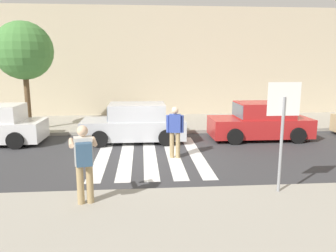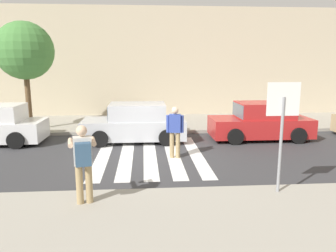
{
  "view_description": "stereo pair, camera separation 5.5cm",
  "coord_description": "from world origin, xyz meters",
  "px_view_note": "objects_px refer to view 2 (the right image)",
  "views": [
    {
      "loc": [
        -0.25,
        -10.75,
        3.15
      ],
      "look_at": [
        0.6,
        -0.2,
        1.1
      ],
      "focal_mm": 35.0,
      "sensor_mm": 36.0,
      "label": 1
    },
    {
      "loc": [
        -0.2,
        -10.75,
        3.15
      ],
      "look_at": [
        0.6,
        -0.2,
        1.1
      ],
      "focal_mm": 35.0,
      "sensor_mm": 36.0,
      "label": 2
    }
  ],
  "objects_px": {
    "photographer_with_backpack": "(83,158)",
    "parked_car_red": "(261,122)",
    "stop_sign": "(283,113)",
    "parked_car_silver": "(135,124)",
    "street_tree_west": "(24,51)",
    "pedestrian_crossing": "(175,129)"
  },
  "relations": [
    {
      "from": "pedestrian_crossing",
      "to": "parked_car_silver",
      "type": "bearing_deg",
      "value": 119.31
    },
    {
      "from": "stop_sign",
      "to": "photographer_with_backpack",
      "type": "bearing_deg",
      "value": -175.49
    },
    {
      "from": "parked_car_silver",
      "to": "street_tree_west",
      "type": "xyz_separation_m",
      "value": [
        -4.82,
        2.06,
        2.93
      ]
    },
    {
      "from": "parked_car_red",
      "to": "stop_sign",
      "type": "bearing_deg",
      "value": -106.13
    },
    {
      "from": "stop_sign",
      "to": "pedestrian_crossing",
      "type": "height_order",
      "value": "stop_sign"
    },
    {
      "from": "parked_car_silver",
      "to": "street_tree_west",
      "type": "distance_m",
      "value": 6.0
    },
    {
      "from": "pedestrian_crossing",
      "to": "parked_car_red",
      "type": "bearing_deg",
      "value": 32.74
    },
    {
      "from": "photographer_with_backpack",
      "to": "parked_car_silver",
      "type": "relative_size",
      "value": 0.42
    },
    {
      "from": "pedestrian_crossing",
      "to": "parked_car_silver",
      "type": "xyz_separation_m",
      "value": [
        -1.38,
        2.46,
        -0.25
      ]
    },
    {
      "from": "photographer_with_backpack",
      "to": "street_tree_west",
      "type": "xyz_separation_m",
      "value": [
        -3.87,
        8.32,
        2.48
      ]
    },
    {
      "from": "pedestrian_crossing",
      "to": "parked_car_silver",
      "type": "relative_size",
      "value": 0.42
    },
    {
      "from": "stop_sign",
      "to": "photographer_with_backpack",
      "type": "height_order",
      "value": "stop_sign"
    },
    {
      "from": "photographer_with_backpack",
      "to": "parked_car_red",
      "type": "bearing_deg",
      "value": 45.44
    },
    {
      "from": "photographer_with_backpack",
      "to": "parked_car_red",
      "type": "distance_m",
      "value": 8.79
    },
    {
      "from": "parked_car_silver",
      "to": "photographer_with_backpack",
      "type": "bearing_deg",
      "value": -98.57
    },
    {
      "from": "parked_car_silver",
      "to": "parked_car_red",
      "type": "relative_size",
      "value": 1.0
    },
    {
      "from": "pedestrian_crossing",
      "to": "parked_car_red",
      "type": "height_order",
      "value": "pedestrian_crossing"
    },
    {
      "from": "photographer_with_backpack",
      "to": "parked_car_silver",
      "type": "xyz_separation_m",
      "value": [
        0.94,
        6.26,
        -0.44
      ]
    },
    {
      "from": "stop_sign",
      "to": "parked_car_red",
      "type": "relative_size",
      "value": 0.63
    },
    {
      "from": "stop_sign",
      "to": "parked_car_red",
      "type": "height_order",
      "value": "stop_sign"
    },
    {
      "from": "stop_sign",
      "to": "photographer_with_backpack",
      "type": "relative_size",
      "value": 1.5
    },
    {
      "from": "parked_car_red",
      "to": "pedestrian_crossing",
      "type": "bearing_deg",
      "value": -147.26
    }
  ]
}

